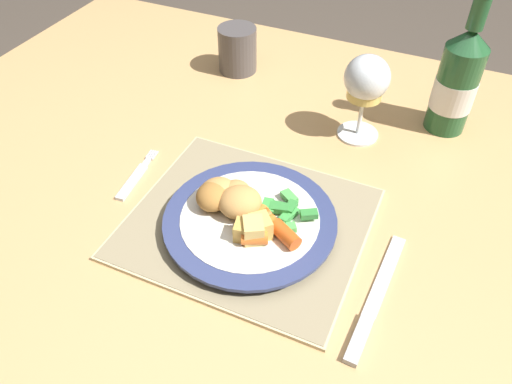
{
  "coord_description": "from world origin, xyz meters",
  "views": [
    {
      "loc": [
        0.25,
        -0.56,
        1.28
      ],
      "look_at": [
        0.04,
        -0.08,
        0.78
      ],
      "focal_mm": 35.0,
      "sensor_mm": 36.0,
      "label": 1
    }
  ],
  "objects": [
    {
      "name": "fork",
      "position": [
        -0.17,
        -0.09,
        0.74
      ],
      "size": [
        0.03,
        0.13,
        0.01
      ],
      "color": "silver",
      "rests_on": "dining_table"
    },
    {
      "name": "dinner_plate",
      "position": [
        0.04,
        -0.11,
        0.76
      ],
      "size": [
        0.25,
        0.25,
        0.02
      ],
      "color": "silver",
      "rests_on": "placemat"
    },
    {
      "name": "breaded_croquettes",
      "position": [
        0.01,
        -0.11,
        0.78
      ],
      "size": [
        0.12,
        0.09,
        0.04
      ],
      "color": "tan",
      "rests_on": "dinner_plate"
    },
    {
      "name": "dining_table",
      "position": [
        0.0,
        0.0,
        0.66
      ],
      "size": [
        1.34,
        1.01,
        0.74
      ],
      "color": "tan",
      "rests_on": "ground"
    },
    {
      "name": "green_beans_pile",
      "position": [
        0.08,
        -0.09,
        0.77
      ],
      "size": [
        0.1,
        0.08,
        0.02
      ],
      "color": "#4CA84C",
      "rests_on": "dinner_plate"
    },
    {
      "name": "roast_potatoes",
      "position": [
        0.06,
        -0.15,
        0.78
      ],
      "size": [
        0.05,
        0.05,
        0.03
      ],
      "color": "#DBB256",
      "rests_on": "dinner_plate"
    },
    {
      "name": "bottle",
      "position": [
        0.26,
        0.26,
        0.83
      ],
      "size": [
        0.07,
        0.07,
        0.25
      ],
      "color": "#23562D",
      "rests_on": "dining_table"
    },
    {
      "name": "drinking_cup",
      "position": [
        -0.17,
        0.29,
        0.79
      ],
      "size": [
        0.08,
        0.08,
        0.09
      ],
      "color": "#4C4747",
      "rests_on": "dining_table"
    },
    {
      "name": "glazed_carrots",
      "position": [
        0.07,
        -0.13,
        0.78
      ],
      "size": [
        0.1,
        0.07,
        0.02
      ],
      "color": "orange",
      "rests_on": "dinner_plate"
    },
    {
      "name": "wine_glass",
      "position": [
        0.13,
        0.17,
        0.85
      ],
      "size": [
        0.08,
        0.08,
        0.15
      ],
      "color": "silver",
      "rests_on": "dining_table"
    },
    {
      "name": "table_knife",
      "position": [
        0.24,
        -0.17,
        0.74
      ],
      "size": [
        0.03,
        0.22,
        0.01
      ],
      "color": "silver",
      "rests_on": "dining_table"
    },
    {
      "name": "ground_plane",
      "position": [
        0.0,
        0.0,
        0.0
      ],
      "size": [
        6.0,
        6.0,
        0.0
      ],
      "primitive_type": "plane",
      "color": "#4C4238"
    },
    {
      "name": "placemat",
      "position": [
        0.04,
        -0.11,
        0.74
      ],
      "size": [
        0.34,
        0.3,
        0.01
      ],
      "color": "#CCB789",
      "rests_on": "dining_table"
    }
  ]
}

